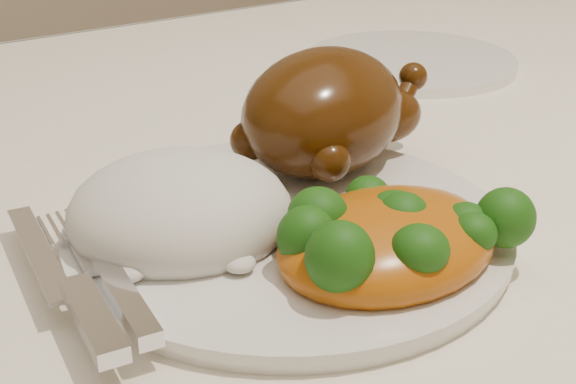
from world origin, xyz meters
TOP-DOWN VIEW (x-y plane):
  - dining_table at (0.00, 0.00)m, footprint 1.60×0.90m
  - tablecloth at (0.00, 0.00)m, footprint 1.73×1.03m
  - dinner_plate at (-0.16, -0.05)m, footprint 0.35×0.35m
  - side_plate at (0.15, 0.19)m, footprint 0.27×0.27m
  - roast_chicken at (-0.09, 0.01)m, footprint 0.18×0.14m
  - rice_mound at (-0.22, -0.03)m, footprint 0.17×0.16m
  - mac_and_cheese at (-0.13, -0.12)m, footprint 0.15×0.11m
  - cutlery at (-0.29, -0.06)m, footprint 0.04×0.18m

SIDE VIEW (x-z plane):
  - dining_table at x=0.00m, z-range 0.29..1.05m
  - tablecloth at x=0.00m, z-range 0.65..0.83m
  - side_plate at x=0.15m, z-range 0.77..0.78m
  - dinner_plate at x=-0.16m, z-range 0.77..0.78m
  - cutlery at x=-0.29m, z-range 0.78..0.79m
  - mac_and_cheese at x=-0.13m, z-range 0.76..0.82m
  - rice_mound at x=-0.22m, z-range 0.76..0.83m
  - roast_chicken at x=-0.09m, z-range 0.78..0.86m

